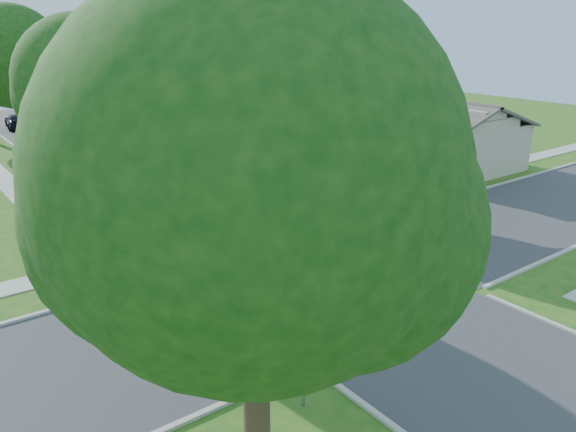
% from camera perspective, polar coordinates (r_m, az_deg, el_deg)
% --- Properties ---
extents(ground, '(100.00, 100.00, 0.00)m').
position_cam_1_polar(ground, '(19.67, 3.84, -6.76)').
color(ground, '#1F5818').
rests_on(ground, ground).
extents(road_ns, '(7.00, 100.00, 0.02)m').
position_cam_1_polar(road_ns, '(19.66, 3.84, -6.75)').
color(road_ns, '#333335').
rests_on(road_ns, ground).
extents(sidewalk_ne, '(1.20, 40.00, 0.04)m').
position_cam_1_polar(sidewalk_ne, '(43.99, -12.40, 7.52)').
color(sidewalk_ne, '#9E9B91').
rests_on(sidewalk_ne, ground).
extents(driveway, '(8.80, 3.60, 0.05)m').
position_cam_1_polar(driveway, '(29.53, 6.59, 2.20)').
color(driveway, '#9E9B91').
rests_on(driveway, ground).
extents(stop_sign_sw, '(1.05, 0.80, 2.98)m').
position_cam_1_polar(stop_sign_sw, '(12.87, 1.62, -11.49)').
color(stop_sign_sw, gray).
rests_on(stop_sign_sw, ground).
extents(stop_sign_ne, '(1.05, 0.80, 2.98)m').
position_cam_1_polar(stop_sign_ne, '(25.19, 5.16, 4.02)').
color(stop_sign_ne, gray).
rests_on(stop_sign_ne, ground).
extents(tree_e_near, '(4.97, 4.80, 8.28)m').
position_cam_1_polar(tree_e_near, '(27.86, -0.58, 13.12)').
color(tree_e_near, '#38281C').
rests_on(tree_e_near, ground).
extents(tree_e_mid, '(5.59, 5.40, 9.21)m').
position_cam_1_polar(tree_e_mid, '(38.12, -11.69, 15.31)').
color(tree_e_mid, '#38281C').
rests_on(tree_e_mid, ground).
extents(tree_e_far, '(5.17, 5.00, 8.72)m').
position_cam_1_polar(tree_e_far, '(50.17, -18.35, 15.29)').
color(tree_e_far, '#38281C').
rests_on(tree_e_far, ground).
extents(tree_w_near, '(5.38, 5.20, 8.97)m').
position_cam_1_polar(tree_w_near, '(23.54, -19.81, 12.06)').
color(tree_w_near, '#38281C').
rests_on(tree_w_near, ground).
extents(tree_w_mid, '(5.80, 5.60, 9.56)m').
position_cam_1_polar(tree_w_mid, '(35.12, -26.07, 13.90)').
color(tree_w_mid, '#38281C').
rests_on(tree_w_mid, ground).
extents(tree_sw_corner, '(6.21, 6.00, 9.55)m').
position_cam_1_polar(tree_sw_corner, '(7.95, -3.34, 2.09)').
color(tree_sw_corner, '#38281C').
rests_on(tree_sw_corner, ground).
extents(tree_ne_corner, '(5.80, 5.60, 8.66)m').
position_cam_1_polar(tree_ne_corner, '(25.30, 9.04, 12.15)').
color(tree_ne_corner, '#38281C').
rests_on(tree_ne_corner, ground).
extents(house_ne_near, '(8.42, 13.60, 4.23)m').
position_cam_1_polar(house_ne_near, '(37.47, 11.72, 7.92)').
color(house_ne_near, '#B2A88C').
rests_on(house_ne_near, ground).
extents(house_ne_far, '(8.42, 13.60, 4.23)m').
position_cam_1_polar(house_ne_far, '(51.04, -3.70, 11.20)').
color(house_ne_far, '#B2A88C').
rests_on(house_ne_far, ground).
extents(car_driveway, '(4.32, 1.61, 1.41)m').
position_cam_1_polar(car_driveway, '(28.89, 10.15, 3.05)').
color(car_driveway, '#541111').
rests_on(car_driveway, ground).
extents(car_curb_east, '(1.59, 3.77, 1.27)m').
position_cam_1_polar(car_curb_east, '(45.90, -17.56, 8.34)').
color(car_curb_east, black).
rests_on(car_curb_east, ground).
extents(car_curb_west, '(2.20, 4.39, 1.22)m').
position_cam_1_polar(car_curb_west, '(53.13, -25.82, 8.68)').
color(car_curb_west, black).
rests_on(car_curb_west, ground).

